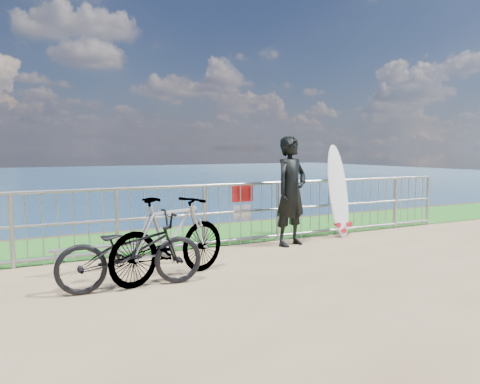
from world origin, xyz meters
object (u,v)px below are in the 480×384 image
surfer (291,191)px  bicycle_near (131,251)px  surfboard (338,194)px  bicycle_far (170,238)px

surfer → bicycle_near: 3.50m
surfboard → bicycle_far: 4.21m
surfboard → bicycle_near: (-4.52, -1.59, -0.37)m
surfer → surfboard: (1.31, 0.29, -0.13)m
bicycle_near → bicycle_far: size_ratio=0.97×
bicycle_near → bicycle_far: 0.59m
surfboard → bicycle_near: size_ratio=1.01×
surfboard → bicycle_far: bearing=-160.3°
surfer → surfboard: surfer is taller
surfboard → bicycle_near: surfboard is taller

